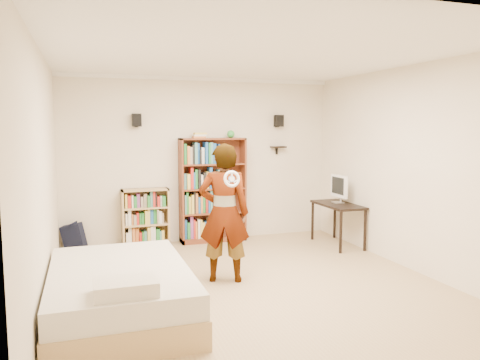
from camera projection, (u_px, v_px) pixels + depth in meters
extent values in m
cube|color=tan|center=(252.00, 287.00, 5.56)|extent=(4.50, 5.00, 0.01)
cube|color=#EEE7CB|center=(201.00, 160.00, 7.76)|extent=(4.50, 0.02, 2.70)
cube|color=#EEE7CB|center=(383.00, 210.00, 3.05)|extent=(4.50, 0.02, 2.70)
cube|color=#EEE7CB|center=(43.00, 181.00, 4.70)|extent=(0.02, 5.00, 2.70)
cube|color=#EEE7CB|center=(414.00, 169.00, 6.12)|extent=(0.02, 5.00, 2.70)
cube|color=white|center=(253.00, 55.00, 5.26)|extent=(4.50, 5.00, 0.02)
cube|color=white|center=(201.00, 79.00, 7.59)|extent=(4.50, 0.06, 0.06)
cube|color=white|center=(388.00, 2.00, 2.93)|extent=(4.50, 0.06, 0.06)
cube|color=white|center=(40.00, 47.00, 4.56)|extent=(0.06, 5.00, 0.06)
cube|color=white|center=(416.00, 66.00, 5.96)|extent=(0.06, 5.00, 0.06)
cube|color=black|center=(137.00, 120.00, 7.27)|extent=(0.14, 0.12, 0.20)
cube|color=black|center=(279.00, 121.00, 8.02)|extent=(0.14, 0.12, 0.20)
cube|color=black|center=(278.00, 147.00, 8.08)|extent=(0.25, 0.16, 0.02)
imported|color=black|center=(224.00, 213.00, 5.70)|extent=(0.72, 0.59, 1.70)
torus|color=white|center=(232.00, 179.00, 5.35)|extent=(0.20, 0.07, 0.20)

